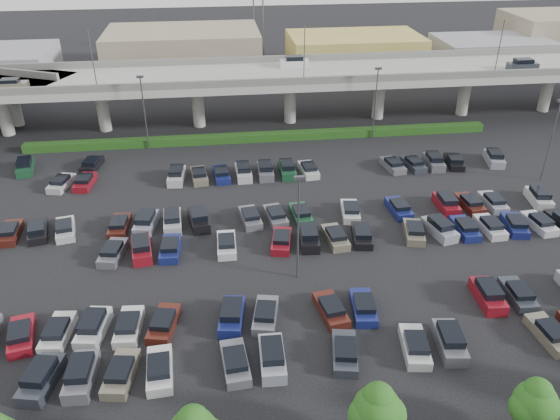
% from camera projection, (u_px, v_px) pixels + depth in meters
% --- Properties ---
extents(ground, '(280.00, 280.00, 0.00)m').
position_uv_depth(ground, '(286.00, 231.00, 57.11)').
color(ground, black).
extents(overpass, '(150.00, 13.00, 15.80)m').
position_uv_depth(overpass, '(256.00, 79.00, 81.22)').
color(overpass, gray).
rests_on(overpass, ground).
extents(hedge, '(66.00, 1.60, 1.10)m').
position_uv_depth(hedge, '(262.00, 137.00, 78.39)').
color(hedge, '#193D12').
rests_on(hedge, ground).
extents(tree_row, '(65.07, 3.66, 5.94)m').
position_uv_depth(tree_row, '(357.00, 413.00, 32.58)').
color(tree_row, '#332316').
rests_on(tree_row, ground).
extents(parked_cars, '(63.12, 41.66, 1.67)m').
position_uv_depth(parked_cars, '(289.00, 246.00, 53.57)').
color(parked_cars, silver).
rests_on(parked_cars, ground).
extents(light_poles, '(66.90, 48.38, 10.30)m').
position_uv_depth(light_poles, '(243.00, 171.00, 55.30)').
color(light_poles, '#434448').
rests_on(light_poles, ground).
extents(distant_buildings, '(138.00, 24.00, 9.00)m').
position_uv_depth(distant_buildings, '(306.00, 51.00, 109.89)').
color(distant_buildings, gray).
rests_on(distant_buildings, ground).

